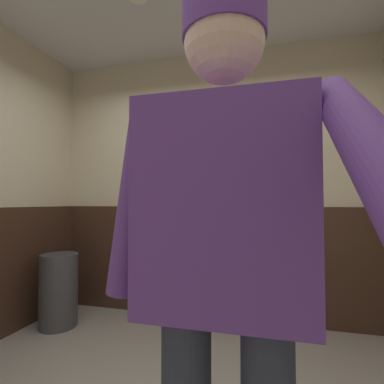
% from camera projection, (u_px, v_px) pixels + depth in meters
% --- Properties ---
extents(wall_back, '(3.94, 0.12, 2.80)m').
position_uv_depth(wall_back, '(208.00, 184.00, 3.10)').
color(wall_back, beige).
rests_on(wall_back, ground_plane).
extents(wainscot_band_back, '(3.34, 0.03, 1.15)m').
position_uv_depth(wainscot_band_back, '(207.00, 262.00, 3.00)').
color(wainscot_band_back, '#382319').
rests_on(wainscot_band_back, ground_plane).
extents(urinal_solo, '(0.40, 0.34, 1.24)m').
position_uv_depth(urinal_solo, '(238.00, 246.00, 2.78)').
color(urinal_solo, white).
rests_on(urinal_solo, ground_plane).
extents(person, '(0.68, 0.60, 1.76)m').
position_uv_depth(person, '(225.00, 257.00, 0.78)').
color(person, '#2D3342').
rests_on(person, ground_plane).
extents(trash_bin, '(0.35, 0.35, 0.69)m').
position_uv_depth(trash_bin, '(59.00, 290.00, 2.78)').
color(trash_bin, '#38383D').
rests_on(trash_bin, ground_plane).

